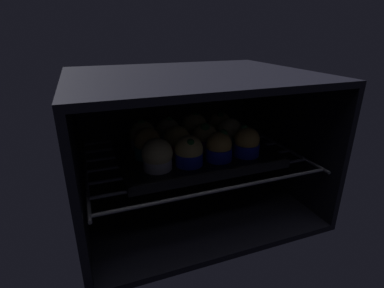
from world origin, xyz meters
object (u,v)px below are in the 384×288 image
muffin_row1_col2 (205,138)px  muffin_row2_col1 (168,132)px  muffin_row0_col3 (247,143)px  muffin_row1_col1 (177,141)px  muffin_row0_col1 (189,152)px  baking_tray (192,152)px  muffin_row2_col3 (220,126)px  muffin_row0_col0 (157,156)px  muffin_row1_col3 (230,133)px  muffin_row1_col0 (147,144)px  muffin_row2_col2 (194,128)px  muffin_row2_col0 (142,135)px  muffin_row0_col2 (219,147)px

muffin_row1_col2 → muffin_row2_col1: (-7.85, 7.99, 0.02)cm
muffin_row0_col3 → muffin_row1_col1: muffin_row0_col3 is taller
muffin_row0_col1 → muffin_row1_col1: muffin_row1_col1 is taller
baking_tray → muffin_row2_col3: 14.80cm
muffin_row0_col0 → muffin_row1_col3: bearing=18.6°
baking_tray → muffin_row2_col1: (-4.21, 7.96, 3.75)cm
muffin_row0_col0 → muffin_row0_col3: (23.17, -0.17, 0.10)cm
muffin_row0_col1 → muffin_row2_col1: bearing=92.0°
muffin_row1_col0 → muffin_row1_col2: (15.47, -0.25, -0.38)cm
muffin_row1_col1 → muffin_row2_col2: (7.67, 7.47, 0.41)cm
muffin_row1_col3 → muffin_row2_col0: bearing=162.4°
muffin_row1_col0 → muffin_row2_col1: size_ratio=0.99×
baking_tray → muffin_row1_col0: size_ratio=5.05×
muffin_row0_col3 → muffin_row2_col2: 17.10cm
muffin_row0_col3 → muffin_row2_col3: 15.46cm
muffin_row2_col0 → muffin_row2_col1: muffin_row2_col0 is taller
muffin_row0_col3 → muffin_row2_col1: size_ratio=1.02×
baking_tray → muffin_row1_col2: bearing=-0.5°
muffin_row1_col2 → muffin_row1_col1: bearing=-179.3°
muffin_row0_col1 → muffin_row2_col1: size_ratio=0.94×
muffin_row0_col0 → muffin_row2_col2: bearing=44.9°
muffin_row1_col1 → muffin_row2_col1: muffin_row2_col1 is taller
muffin_row0_col2 → muffin_row2_col1: bearing=118.5°
muffin_row0_col2 → muffin_row1_col3: size_ratio=1.01×
muffin_row0_col1 → muffin_row0_col2: bearing=1.3°
muffin_row1_col2 → muffin_row2_col2: bearing=91.0°
muffin_row1_col0 → muffin_row1_col3: size_ratio=1.01×
muffin_row1_col2 → muffin_row2_col1: size_ratio=0.99×
muffin_row2_col0 → muffin_row2_col3: 23.50cm
muffin_row2_col1 → muffin_row2_col3: (16.13, -0.01, -0.02)cm
muffin_row1_col0 → muffin_row0_col0: bearing=-85.3°
muffin_row0_col0 → muffin_row0_col3: size_ratio=0.94×
muffin_row2_col3 → muffin_row2_col1: bearing=180.0°
muffin_row0_col2 → muffin_row1_col0: 17.83cm
muffin_row1_col1 → muffin_row1_col3: muffin_row1_col3 is taller
muffin_row0_col3 → muffin_row2_col1: muffin_row0_col3 is taller
muffin_row0_col1 → muffin_row1_col3: size_ratio=0.95×
baking_tray → muffin_row2_col0: (-11.57, 7.44, 3.78)cm
muffin_row2_col0 → baking_tray: bearing=-32.7°
muffin_row2_col2 → muffin_row1_col1: bearing=-135.7°
baking_tray → muffin_row0_col0: (-11.21, -7.34, 3.79)cm
muffin_row0_col1 → muffin_row0_col2: 7.90cm
muffin_row1_col3 → muffin_row2_col1: same height
baking_tray → muffin_row1_col1: bearing=-178.3°
baking_tray → muffin_row2_col0: 14.27cm
muffin_row1_col3 → muffin_row2_col1: bearing=153.3°
muffin_row1_col0 → muffin_row1_col1: bearing=-2.6°
muffin_row0_col0 → muffin_row2_col1: muffin_row2_col1 is taller
muffin_row2_col3 → muffin_row1_col2: bearing=-136.0°
muffin_row1_col1 → muffin_row2_col1: size_ratio=0.96×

